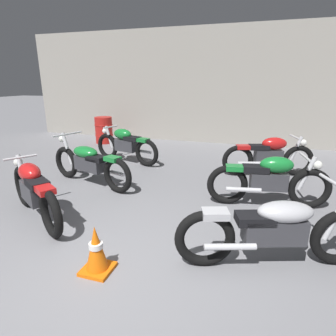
{
  "coord_description": "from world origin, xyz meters",
  "views": [
    {
      "loc": [
        1.41,
        -2.22,
        1.99
      ],
      "look_at": [
        0.0,
        2.19,
        0.55
      ],
      "focal_mm": 30.12,
      "sensor_mm": 36.0,
      "label": 1
    }
  ],
  "objects_px": {
    "motorcycle_left_row_2": "(126,144)",
    "motorcycle_right_row_0": "(275,229)",
    "motorcycle_left_row_1": "(89,163)",
    "motorcycle_right_row_2": "(269,155)",
    "oil_drum": "(104,130)",
    "motorcycle_left_row_0": "(34,190)",
    "motorcycle_right_row_1": "(269,180)",
    "traffic_cone": "(96,250)"
  },
  "relations": [
    {
      "from": "motorcycle_right_row_1",
      "to": "oil_drum",
      "type": "bearing_deg",
      "value": 144.89
    },
    {
      "from": "motorcycle_right_row_0",
      "to": "traffic_cone",
      "type": "bearing_deg",
      "value": -158.95
    },
    {
      "from": "motorcycle_left_row_1",
      "to": "motorcycle_right_row_1",
      "type": "height_order",
      "value": "motorcycle_left_row_1"
    },
    {
      "from": "motorcycle_left_row_1",
      "to": "motorcycle_left_row_2",
      "type": "relative_size",
      "value": 1.09
    },
    {
      "from": "motorcycle_right_row_2",
      "to": "traffic_cone",
      "type": "bearing_deg",
      "value": -114.43
    },
    {
      "from": "motorcycle_left_row_2",
      "to": "motorcycle_right_row_1",
      "type": "height_order",
      "value": "same"
    },
    {
      "from": "motorcycle_left_row_0",
      "to": "motorcycle_right_row_2",
      "type": "height_order",
      "value": "same"
    },
    {
      "from": "motorcycle_left_row_2",
      "to": "traffic_cone",
      "type": "distance_m",
      "value": 4.31
    },
    {
      "from": "motorcycle_left_row_1",
      "to": "motorcycle_left_row_2",
      "type": "bearing_deg",
      "value": 90.89
    },
    {
      "from": "motorcycle_left_row_1",
      "to": "oil_drum",
      "type": "bearing_deg",
      "value": 116.05
    },
    {
      "from": "motorcycle_left_row_1",
      "to": "motorcycle_left_row_2",
      "type": "xyz_separation_m",
      "value": [
        -0.03,
        1.68,
        0.01
      ]
    },
    {
      "from": "oil_drum",
      "to": "motorcycle_right_row_1",
      "type": "bearing_deg",
      "value": -35.11
    },
    {
      "from": "motorcycle_right_row_1",
      "to": "oil_drum",
      "type": "height_order",
      "value": "motorcycle_right_row_1"
    },
    {
      "from": "motorcycle_left_row_1",
      "to": "traffic_cone",
      "type": "xyz_separation_m",
      "value": [
        1.56,
        -2.32,
        -0.19
      ]
    },
    {
      "from": "oil_drum",
      "to": "motorcycle_left_row_2",
      "type": "bearing_deg",
      "value": -47.89
    },
    {
      "from": "motorcycle_left_row_0",
      "to": "motorcycle_left_row_1",
      "type": "bearing_deg",
      "value": 92.23
    },
    {
      "from": "motorcycle_left_row_1",
      "to": "oil_drum",
      "type": "height_order",
      "value": "motorcycle_left_row_1"
    },
    {
      "from": "motorcycle_left_row_2",
      "to": "motorcycle_right_row_0",
      "type": "relative_size",
      "value": 0.92
    },
    {
      "from": "motorcycle_right_row_0",
      "to": "motorcycle_left_row_2",
      "type": "bearing_deg",
      "value": 135.79
    },
    {
      "from": "motorcycle_left_row_1",
      "to": "traffic_cone",
      "type": "distance_m",
      "value": 2.81
    },
    {
      "from": "motorcycle_left_row_0",
      "to": "oil_drum",
      "type": "height_order",
      "value": "motorcycle_left_row_0"
    },
    {
      "from": "motorcycle_left_row_0",
      "to": "traffic_cone",
      "type": "relative_size",
      "value": 3.21
    },
    {
      "from": "motorcycle_right_row_2",
      "to": "oil_drum",
      "type": "distance_m",
      "value": 5.48
    },
    {
      "from": "motorcycle_left_row_2",
      "to": "oil_drum",
      "type": "height_order",
      "value": "motorcycle_left_row_2"
    },
    {
      "from": "motorcycle_left_row_2",
      "to": "oil_drum",
      "type": "relative_size",
      "value": 2.27
    },
    {
      "from": "motorcycle_right_row_0",
      "to": "motorcycle_right_row_2",
      "type": "bearing_deg",
      "value": 90.03
    },
    {
      "from": "motorcycle_left_row_0",
      "to": "motorcycle_right_row_0",
      "type": "distance_m",
      "value": 3.31
    },
    {
      "from": "motorcycle_left_row_1",
      "to": "motorcycle_left_row_2",
      "type": "distance_m",
      "value": 1.68
    },
    {
      "from": "motorcycle_right_row_1",
      "to": "traffic_cone",
      "type": "distance_m",
      "value": 2.94
    },
    {
      "from": "motorcycle_left_row_0",
      "to": "oil_drum",
      "type": "distance_m",
      "value": 5.43
    },
    {
      "from": "motorcycle_left_row_2",
      "to": "motorcycle_left_row_1",
      "type": "bearing_deg",
      "value": -89.11
    },
    {
      "from": "motorcycle_left_row_1",
      "to": "motorcycle_right_row_2",
      "type": "relative_size",
      "value": 1.1
    },
    {
      "from": "motorcycle_right_row_1",
      "to": "motorcycle_left_row_0",
      "type": "bearing_deg",
      "value": -154.91
    },
    {
      "from": "oil_drum",
      "to": "motorcycle_right_row_0",
      "type": "bearing_deg",
      "value": -45.5
    },
    {
      "from": "motorcycle_left_row_2",
      "to": "motorcycle_right_row_0",
      "type": "xyz_separation_m",
      "value": [
        3.4,
        -3.31,
        -0.01
      ]
    },
    {
      "from": "motorcycle_left_row_1",
      "to": "motorcycle_left_row_2",
      "type": "height_order",
      "value": "motorcycle_left_row_1"
    },
    {
      "from": "traffic_cone",
      "to": "motorcycle_right_row_2",
      "type": "bearing_deg",
      "value": 65.57
    },
    {
      "from": "motorcycle_left_row_1",
      "to": "motorcycle_right_row_2",
      "type": "bearing_deg",
      "value": 26.15
    },
    {
      "from": "motorcycle_left_row_2",
      "to": "motorcycle_right_row_0",
      "type": "bearing_deg",
      "value": -44.21
    },
    {
      "from": "motorcycle_right_row_0",
      "to": "motorcycle_right_row_2",
      "type": "height_order",
      "value": "motorcycle_right_row_0"
    },
    {
      "from": "motorcycle_left_row_1",
      "to": "motorcycle_right_row_2",
      "type": "height_order",
      "value": "motorcycle_left_row_1"
    },
    {
      "from": "motorcycle_left_row_2",
      "to": "oil_drum",
      "type": "distance_m",
      "value": 2.58
    }
  ]
}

